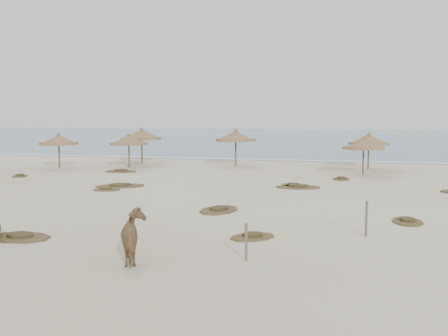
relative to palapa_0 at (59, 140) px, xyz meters
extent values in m
plane|color=beige|center=(13.77, -15.63, -2.07)|extent=(160.00, 160.00, 0.00)
cube|color=#255770|center=(13.77, 59.37, -2.07)|extent=(200.00, 100.00, 0.01)
cube|color=silver|center=(13.77, 10.37, -2.07)|extent=(70.00, 0.60, 0.01)
cylinder|color=brown|center=(0.00, 0.00, -1.07)|extent=(0.11, 0.11, 1.99)
cylinder|color=olive|center=(0.00, 0.00, -0.25)|extent=(3.44, 3.44, 0.17)
cone|color=olive|center=(0.00, 0.00, 0.07)|extent=(3.33, 3.33, 0.71)
cone|color=olive|center=(0.00, 0.00, 0.49)|extent=(0.34, 0.34, 0.21)
cylinder|color=brown|center=(5.06, 1.33, -1.08)|extent=(0.11, 0.11, 1.98)
cylinder|color=olive|center=(5.06, 1.33, -0.26)|extent=(3.60, 3.60, 0.17)
cone|color=olive|center=(5.06, 1.33, 0.05)|extent=(3.48, 3.48, 0.71)
cone|color=olive|center=(5.06, 1.33, 0.48)|extent=(0.34, 0.34, 0.21)
cylinder|color=brown|center=(4.77, 4.53, -0.94)|extent=(0.13, 0.13, 2.26)
cylinder|color=olive|center=(4.77, 4.53, -0.01)|extent=(3.89, 3.89, 0.19)
cone|color=olive|center=(4.77, 4.53, 0.35)|extent=(3.76, 3.76, 0.81)
cone|color=olive|center=(4.77, 4.53, 0.83)|extent=(0.39, 0.39, 0.24)
cylinder|color=brown|center=(12.61, 4.53, -0.97)|extent=(0.13, 0.13, 2.21)
cylinder|color=olive|center=(12.61, 4.53, -0.05)|extent=(3.54, 3.54, 0.19)
cone|color=olive|center=(12.61, 4.53, 0.29)|extent=(3.42, 3.42, 0.79)
cone|color=olive|center=(12.61, 4.53, 0.77)|extent=(0.38, 0.38, 0.23)
cylinder|color=brown|center=(22.60, 4.57, -1.05)|extent=(0.12, 0.12, 2.05)
cylinder|color=olive|center=(22.60, 4.57, -0.20)|extent=(3.51, 3.51, 0.18)
cone|color=olive|center=(22.60, 4.57, 0.12)|extent=(3.39, 3.39, 0.73)
cone|color=olive|center=(22.60, 4.57, 0.56)|extent=(0.35, 0.35, 0.21)
cylinder|color=brown|center=(22.09, 0.88, -1.10)|extent=(0.11, 0.11, 1.94)
cylinder|color=olive|center=(22.09, 0.88, -0.30)|extent=(2.98, 2.98, 0.17)
cone|color=olive|center=(22.09, 0.88, 0.01)|extent=(2.88, 2.88, 0.69)
cone|color=olive|center=(22.09, 0.88, 0.42)|extent=(0.33, 0.33, 0.20)
imported|color=olive|center=(15.34, -21.32, -1.38)|extent=(1.42, 1.80, 1.39)
cylinder|color=brown|center=(18.21, -20.50, -1.55)|extent=(0.10, 0.10, 1.04)
cylinder|color=brown|center=(21.51, -16.88, -1.49)|extent=(0.09, 0.09, 1.16)
camera|label=1|loc=(20.67, -33.48, 1.85)|focal=40.00mm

